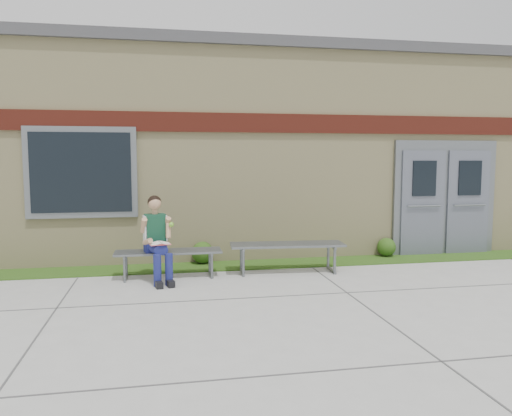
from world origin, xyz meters
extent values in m
plane|color=#9E9E99|center=(0.00, 0.00, 0.00)|extent=(80.00, 80.00, 0.00)
cube|color=#244312|center=(0.00, 2.60, 0.01)|extent=(16.00, 0.80, 0.02)
cube|color=beige|center=(0.00, 6.00, 2.00)|extent=(16.00, 6.00, 4.00)
cube|color=#3F3F42|center=(0.00, 6.00, 4.10)|extent=(16.20, 6.20, 0.20)
cube|color=maroon|center=(0.00, 2.97, 2.60)|extent=(16.00, 0.06, 0.35)
cube|color=slate|center=(-3.00, 2.96, 1.70)|extent=(1.90, 0.08, 1.60)
cube|color=black|center=(-3.00, 2.92, 1.70)|extent=(1.70, 0.04, 1.40)
cube|color=slate|center=(4.00, 2.96, 1.15)|extent=(2.20, 0.08, 2.30)
cube|color=slate|center=(3.50, 2.91, 1.05)|extent=(0.92, 0.06, 2.10)
cube|color=slate|center=(4.50, 2.91, 1.05)|extent=(0.92, 0.06, 2.10)
cube|color=slate|center=(-1.53, 1.94, 0.43)|extent=(1.72, 0.48, 0.03)
cube|color=slate|center=(-2.22, 1.94, 0.20)|extent=(0.04, 0.48, 0.39)
cube|color=slate|center=(-0.84, 1.94, 0.20)|extent=(0.04, 0.48, 0.39)
cube|color=slate|center=(0.47, 1.94, 0.48)|extent=(1.97, 0.68, 0.04)
cube|color=slate|center=(-0.31, 1.94, 0.22)|extent=(0.09, 0.54, 0.44)
cube|color=slate|center=(1.24, 1.94, 0.22)|extent=(0.09, 0.54, 0.44)
cube|color=navy|center=(-1.74, 1.89, 0.53)|extent=(0.38, 0.30, 0.16)
cube|color=#0E3428|center=(-1.74, 1.87, 0.83)|extent=(0.35, 0.26, 0.46)
sphere|color=tan|center=(-1.74, 1.86, 1.23)|extent=(0.25, 0.25, 0.21)
sphere|color=black|center=(-1.74, 1.88, 1.25)|extent=(0.26, 0.26, 0.22)
cylinder|color=navy|center=(-1.78, 1.62, 0.55)|extent=(0.23, 0.44, 0.15)
cylinder|color=navy|center=(-1.60, 1.65, 0.55)|extent=(0.23, 0.44, 0.15)
cylinder|color=navy|center=(-1.71, 1.39, 0.25)|extent=(0.12, 0.12, 0.50)
cylinder|color=navy|center=(-1.54, 1.42, 0.25)|extent=(0.12, 0.12, 0.50)
cube|color=black|center=(-1.70, 1.32, 0.05)|extent=(0.15, 0.27, 0.10)
cube|color=black|center=(-1.52, 1.36, 0.05)|extent=(0.15, 0.27, 0.10)
cylinder|color=tan|center=(-1.91, 1.77, 0.89)|extent=(0.13, 0.23, 0.26)
cylinder|color=tan|center=(-1.54, 1.85, 0.89)|extent=(0.13, 0.23, 0.26)
cube|color=white|center=(-1.67, 1.52, 0.65)|extent=(0.35, 0.28, 0.01)
cube|color=#DF535A|center=(-1.67, 1.52, 0.63)|extent=(0.35, 0.29, 0.01)
sphere|color=#6EB430|center=(-1.48, 1.72, 0.90)|extent=(0.08, 0.08, 0.08)
sphere|color=#244312|center=(-0.90, 2.85, 0.22)|extent=(0.40, 0.40, 0.40)
sphere|color=#244312|center=(2.72, 2.85, 0.20)|extent=(0.36, 0.36, 0.36)
camera|label=1|loc=(-1.62, -6.22, 1.96)|focal=35.00mm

